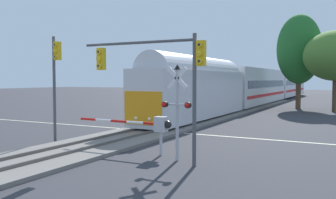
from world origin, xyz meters
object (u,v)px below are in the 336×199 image
(crossing_gate_far, at_px, (158,103))
(commuter_train, at_px, (260,85))
(elm_centre_background, at_px, (299,49))
(traffic_signal_near_right, at_px, (158,66))
(oak_far_right, at_px, (335,56))
(crossing_signal_mast, at_px, (177,102))
(crossing_gate_near, at_px, (151,125))
(traffic_signal_median, at_px, (55,72))

(crossing_gate_far, bearing_deg, commuter_train, 81.12)
(elm_centre_background, bearing_deg, traffic_signal_near_right, -92.02)
(elm_centre_background, bearing_deg, crossing_gate_far, -118.08)
(elm_centre_background, bearing_deg, oak_far_right, -36.45)
(oak_far_right, bearing_deg, traffic_signal_near_right, -100.08)
(crossing_signal_mast, xyz_separation_m, elm_centre_background, (0.58, 31.92, 4.56))
(crossing_gate_far, distance_m, elm_centre_background, 20.89)
(crossing_gate_near, bearing_deg, oak_far_right, 77.30)
(commuter_train, height_order, traffic_signal_median, traffic_signal_median)
(crossing_signal_mast, distance_m, traffic_signal_median, 8.12)
(crossing_signal_mast, bearing_deg, crossing_gate_near, 158.12)
(commuter_train, height_order, traffic_signal_near_right, commuter_train)
(commuter_train, distance_m, traffic_signal_median, 36.33)
(commuter_train, height_order, oak_far_right, oak_far_right)
(crossing_gate_near, xyz_separation_m, crossing_gate_far, (-7.21, 13.51, 0.01))
(traffic_signal_median, relative_size, elm_centre_background, 0.52)
(crossing_gate_near, distance_m, elm_centre_background, 31.84)
(crossing_gate_near, height_order, elm_centre_background, elm_centre_background)
(traffic_signal_median, bearing_deg, elm_centre_background, 74.61)
(crossing_gate_far, bearing_deg, traffic_signal_near_right, -60.67)
(crossing_gate_near, bearing_deg, commuter_train, 95.65)
(commuter_train, relative_size, crossing_signal_mast, 16.07)
(crossing_signal_mast, relative_size, elm_centre_background, 0.37)
(commuter_train, height_order, crossing_signal_mast, commuter_train)
(traffic_signal_near_right, distance_m, traffic_signal_median, 7.55)
(commuter_train, xyz_separation_m, traffic_signal_median, (-2.65, -36.22, 1.20))
(crossing_gate_near, xyz_separation_m, traffic_signal_near_right, (1.11, -1.30, 2.68))
(traffic_signal_near_right, xyz_separation_m, oak_far_right, (5.25, 29.51, 1.98))
(crossing_gate_near, relative_size, traffic_signal_near_right, 0.90)
(crossing_gate_far, relative_size, traffic_signal_median, 0.92)
(commuter_train, xyz_separation_m, crossing_gate_far, (-3.60, -23.01, -1.33))
(crossing_gate_far, bearing_deg, elm_centre_background, 61.92)
(traffic_signal_median, xyz_separation_m, elm_centre_background, (8.52, 30.94, 3.16))
(traffic_signal_near_right, distance_m, oak_far_right, 30.04)
(traffic_signal_near_right, distance_m, elm_centre_background, 32.70)
(crossing_gate_near, relative_size, elm_centre_background, 0.47)
(crossing_gate_far, distance_m, oak_far_right, 20.54)
(traffic_signal_near_right, height_order, traffic_signal_median, traffic_signal_median)
(elm_centre_background, relative_size, oak_far_right, 1.29)
(traffic_signal_near_right, bearing_deg, crossing_signal_mast, 47.55)
(commuter_train, relative_size, crossing_gate_far, 12.37)
(traffic_signal_median, bearing_deg, crossing_signal_mast, -6.97)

